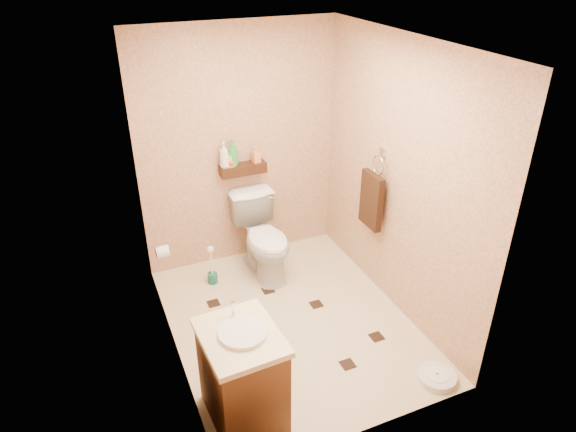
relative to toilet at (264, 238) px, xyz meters
name	(u,v)px	position (x,y,z in m)	size (l,w,h in m)	color
ground	(290,322)	(-0.08, -0.83, -0.40)	(2.50, 2.50, 0.00)	beige
wall_back	(240,149)	(-0.08, 0.42, 0.80)	(2.00, 0.04, 2.40)	tan
wall_front	(376,292)	(-0.08, -2.08, 0.80)	(2.00, 0.04, 2.40)	tan
wall_left	(162,228)	(-1.08, -0.83, 0.80)	(0.04, 2.50, 2.40)	tan
wall_right	(399,181)	(0.92, -0.83, 0.80)	(0.04, 2.50, 2.40)	tan
ceiling	(291,43)	(-0.08, -0.83, 2.00)	(2.00, 2.50, 0.02)	white
wall_shelf	(243,169)	(-0.08, 0.34, 0.62)	(0.46, 0.14, 0.10)	#32180D
floor_accents	(294,322)	(-0.05, -0.85, -0.40)	(1.27, 1.29, 0.01)	black
toilet	(264,238)	(0.00, 0.00, 0.00)	(0.45, 0.78, 0.80)	white
vanity	(242,375)	(-0.78, -1.62, -0.02)	(0.53, 0.63, 0.86)	brown
bathroom_scale	(437,377)	(0.70, -1.90, -0.37)	(0.37, 0.37, 0.06)	silver
toilet_brush	(212,270)	(-0.54, 0.02, -0.25)	(0.10, 0.10, 0.42)	#165B4F
towel_ring	(372,198)	(0.84, -0.58, 0.55)	(0.12, 0.30, 0.76)	silver
toilet_paper	(162,252)	(-1.02, -0.18, 0.20)	(0.12, 0.11, 0.12)	silver
bottle_a	(224,155)	(-0.26, 0.34, 0.79)	(0.10, 0.10, 0.25)	silver
bottle_b	(229,158)	(-0.21, 0.34, 0.76)	(0.08, 0.08, 0.17)	#C0CE2B
bottle_c	(231,160)	(-0.20, 0.34, 0.74)	(0.10, 0.10, 0.13)	red
bottle_d	(233,153)	(-0.17, 0.34, 0.80)	(0.10, 0.10, 0.26)	#2F8D3B
bottle_e	(256,154)	(0.06, 0.34, 0.75)	(0.07, 0.07, 0.16)	#E2814B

